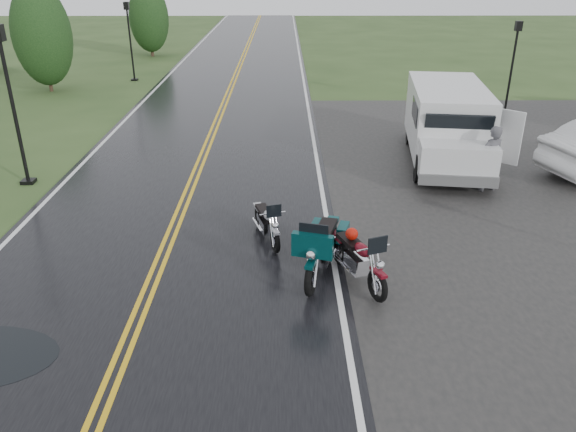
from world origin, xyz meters
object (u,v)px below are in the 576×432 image
Objects in this scene: motorcycle_teal at (311,264)px; lamp_post_far_right at (511,70)px; van_white at (423,143)px; lamp_post_near_left at (13,107)px; motorcycle_red at (378,274)px; person_at_van at (491,160)px; motorcycle_silver at (275,232)px; lamp_post_far_left at (130,42)px.

lamp_post_far_right is (8.71, 13.64, 1.21)m from motorcycle_teal.
van_white is 1.37× the size of lamp_post_near_left.
motorcycle_red is 0.35× the size of van_white.
motorcycle_red is at bearing 34.60° from person_at_van.
lamp_post_near_left reaches higher than lamp_post_far_right.
van_white is 1.60× the size of lamp_post_far_right.
lamp_post_far_right is at bearing 34.46° from motorcycle_silver.
van_white is 11.64m from lamp_post_near_left.
lamp_post_far_right is at bearing 73.61° from motorcycle_teal.
lamp_post_far_right is at bearing 62.92° from van_white.
van_white reaches higher than person_at_van.
van_white reaches higher than motorcycle_silver.
lamp_post_near_left is (-8.11, 6.23, 1.53)m from motorcycle_teal.
van_white is at bearing 76.67° from motorcycle_teal.
lamp_post_far_right is (17.37, -7.97, -0.09)m from lamp_post_far_left.
van_white is 1.93m from person_at_van.
motorcycle_teal is 7.09m from van_white.
lamp_post_far_left is (-0.55, 15.39, -0.23)m from lamp_post_near_left.
person_at_van is at bearing 62.34° from motorcycle_teal.
motorcycle_teal is at bearing -111.65° from van_white.
lamp_post_far_right reaches higher than motorcycle_teal.
motorcycle_teal is 10.34m from lamp_post_near_left.
lamp_post_near_left is at bearing 123.85° from motorcycle_red.
person_at_van is (5.99, 3.73, 0.39)m from motorcycle_silver.
lamp_post_far_left is at bearing 92.85° from motorcycle_red.
motorcycle_red is 6.79m from van_white.
motorcycle_red is 1.28m from motorcycle_teal.
lamp_post_far_right is at bearing 40.17° from motorcycle_red.
motorcycle_teal is 1.32× the size of person_at_van.
motorcycle_silver is 6.12m from van_white.
motorcycle_silver is at bearing 113.32° from motorcycle_red.
motorcycle_teal is 0.64× the size of lamp_post_far_right.
van_white is 3.31× the size of person_at_van.
lamp_post_far_left reaches higher than motorcycle_red.
lamp_post_near_left is 1.17× the size of lamp_post_far_right.
person_at_van is at bearing 14.82° from motorcycle_silver.
van_white is (4.20, 4.40, 0.67)m from motorcycle_silver.
van_white is 9.16m from lamp_post_far_right.
lamp_post_far_left is (-7.94, 19.86, 1.49)m from motorcycle_silver.
lamp_post_far_left is at bearing 128.02° from motorcycle_teal.
motorcycle_red is 1.18× the size of motorcycle_silver.
motorcycle_silver is 15.23m from lamp_post_far_right.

